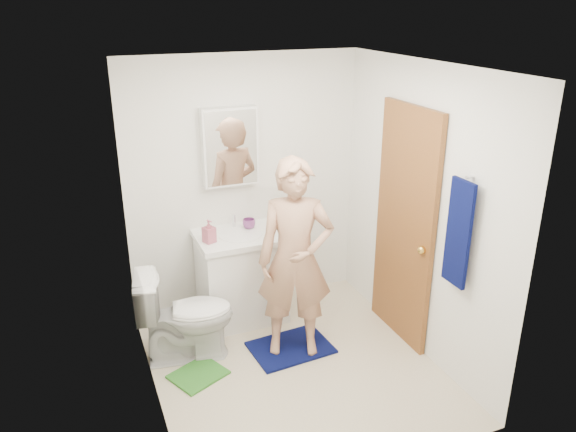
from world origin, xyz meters
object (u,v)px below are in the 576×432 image
object	(u,v)px
toilet	(185,315)
medicine_cabinet	(230,147)
soap_dispenser	(209,231)
vanity_cabinet	(242,279)
man	(295,260)
toothbrush_cup	(249,224)
towel	(458,233)

from	to	relation	value
toilet	medicine_cabinet	bearing A→B (deg)	-33.90
soap_dispenser	vanity_cabinet	bearing A→B (deg)	13.58
vanity_cabinet	man	size ratio (longest dim) A/B	0.48
vanity_cabinet	toothbrush_cup	bearing A→B (deg)	39.38
toothbrush_cup	vanity_cabinet	bearing A→B (deg)	-140.62
man	medicine_cabinet	bearing A→B (deg)	125.76
man	towel	bearing A→B (deg)	-19.12
vanity_cabinet	towel	size ratio (longest dim) A/B	1.00
toothbrush_cup	man	size ratio (longest dim) A/B	0.07
vanity_cabinet	man	xyz separation A→B (m)	(0.24, -0.70, 0.46)
toothbrush_cup	man	bearing A→B (deg)	-80.98
medicine_cabinet	soap_dispenser	size ratio (longest dim) A/B	3.41
soap_dispenser	man	bearing A→B (deg)	-48.97
toilet	soap_dispenser	world-z (taller)	soap_dispenser
medicine_cabinet	toothbrush_cup	bearing A→B (deg)	-47.42
medicine_cabinet	towel	world-z (taller)	medicine_cabinet
medicine_cabinet	toilet	bearing A→B (deg)	-133.61
toothbrush_cup	medicine_cabinet	bearing A→B (deg)	132.58
vanity_cabinet	soap_dispenser	distance (m)	0.63
medicine_cabinet	soap_dispenser	bearing A→B (deg)	-135.24
toothbrush_cup	soap_dispenser	bearing A→B (deg)	-157.95
towel	toilet	world-z (taller)	towel
vanity_cabinet	soap_dispenser	world-z (taller)	soap_dispenser
medicine_cabinet	man	bearing A→B (deg)	-75.19
toilet	soap_dispenser	xyz separation A→B (m)	(0.32, 0.35, 0.56)
medicine_cabinet	man	world-z (taller)	medicine_cabinet
medicine_cabinet	vanity_cabinet	bearing A→B (deg)	-90.00
medicine_cabinet	toilet	xyz separation A→B (m)	(-0.62, -0.65, -1.21)
toilet	soap_dispenser	size ratio (longest dim) A/B	3.85
vanity_cabinet	toothbrush_cup	distance (m)	0.52
vanity_cabinet	toothbrush_cup	world-z (taller)	toothbrush_cup
towel	toilet	bearing A→B (deg)	149.51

